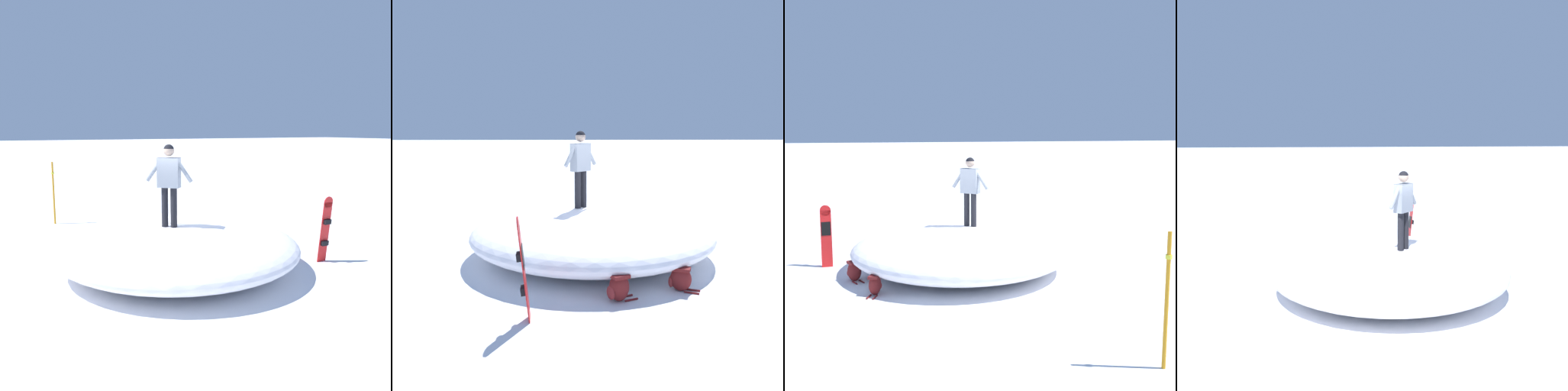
% 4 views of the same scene
% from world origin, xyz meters
% --- Properties ---
extents(ground, '(240.00, 240.00, 0.00)m').
position_xyz_m(ground, '(0.00, 0.00, 0.00)').
color(ground, white).
extents(snow_mound, '(5.56, 5.57, 1.04)m').
position_xyz_m(snow_mound, '(0.50, -0.52, 0.52)').
color(snow_mound, white).
rests_on(snow_mound, ground).
extents(snowboarder_standing, '(0.78, 0.81, 1.74)m').
position_xyz_m(snowboarder_standing, '(0.76, -0.82, 2.09)').
color(snowboarder_standing, black).
rests_on(snowboarder_standing, snow_mound).
extents(snowboard_primary_upright, '(0.20, 0.28, 1.57)m').
position_xyz_m(snowboard_primary_upright, '(1.68, 2.73, 0.81)').
color(snowboard_primary_upright, red).
rests_on(snowboard_primary_upright, ground).
extents(backpack_near, '(0.56, 0.43, 0.47)m').
position_xyz_m(backpack_near, '(0.19, 2.08, 0.24)').
color(backpack_near, maroon).
rests_on(backpack_near, ground).
extents(backpack_far, '(0.58, 0.40, 0.44)m').
position_xyz_m(backpack_far, '(-0.94, 1.68, 0.22)').
color(backpack_far, maroon).
rests_on(backpack_far, ground).
extents(trail_marker_pole, '(0.10, 0.10, 2.05)m').
position_xyz_m(trail_marker_pole, '(-5.48, -2.22, 1.07)').
color(trail_marker_pole, orange).
rests_on(trail_marker_pole, ground).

